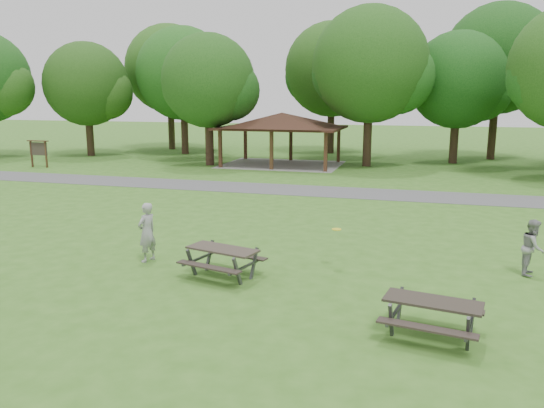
{
  "coord_description": "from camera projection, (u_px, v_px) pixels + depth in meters",
  "views": [
    {
      "loc": [
        5.89,
        -13.03,
        4.92
      ],
      "look_at": [
        1.0,
        4.0,
        1.3
      ],
      "focal_mm": 35.0,
      "sensor_mm": 36.0,
      "label": 1
    }
  ],
  "objects": [
    {
      "name": "pavilion",
      "position": [
        282.0,
        122.0,
        37.92
      ],
      "size": [
        8.6,
        7.01,
        3.76
      ],
      "color": "#361F13",
      "rests_on": "ground"
    },
    {
      "name": "asphalt_path",
      "position": [
        306.0,
        190.0,
        28.03
      ],
      "size": [
        120.0,
        3.2,
        0.02
      ],
      "primitive_type": "cube",
      "color": "#4E4E51",
      "rests_on": "ground"
    },
    {
      "name": "frisbee_thrower",
      "position": [
        147.0,
        232.0,
        15.9
      ],
      "size": [
        0.6,
        0.75,
        1.81
      ],
      "primitive_type": "imported",
      "rotation": [
        0.0,
        0.0,
        -1.85
      ],
      "color": "#979799",
      "rests_on": "ground"
    },
    {
      "name": "frisbee_in_flight",
      "position": [
        337.0,
        229.0,
        15.24
      ],
      "size": [
        0.34,
        0.34,
        0.02
      ],
      "color": "yellow",
      "rests_on": "ground"
    },
    {
      "name": "tree_row_f",
      "position": [
        459.0,
        83.0,
        38.36
      ],
      "size": [
        7.35,
        7.0,
        9.55
      ],
      "color": "black",
      "rests_on": "ground"
    },
    {
      "name": "tree_row_b",
      "position": [
        88.0,
        87.0,
        43.41
      ],
      "size": [
        7.14,
        6.8,
        9.28
      ],
      "color": "black",
      "rests_on": "ground"
    },
    {
      "name": "ground",
      "position": [
        198.0,
        275.0,
        14.85
      ],
      "size": [
        160.0,
        160.0,
        0.0
      ],
      "primitive_type": "plane",
      "color": "#366A1E",
      "rests_on": "ground"
    },
    {
      "name": "tree_row_c",
      "position": [
        184.0,
        76.0,
        44.63
      ],
      "size": [
        8.19,
        7.8,
        10.67
      ],
      "color": "#311E16",
      "rests_on": "ground"
    },
    {
      "name": "frisbee_catcher",
      "position": [
        533.0,
        247.0,
        14.73
      ],
      "size": [
        0.77,
        0.89,
        1.58
      ],
      "primitive_type": "imported",
      "rotation": [
        0.0,
        0.0,
        1.32
      ],
      "color": "gray",
      "rests_on": "ground"
    },
    {
      "name": "notice_board",
      "position": [
        38.0,
        149.0,
        36.95
      ],
      "size": [
        1.6,
        0.3,
        1.88
      ],
      "color": "#351D13",
      "rests_on": "ground"
    },
    {
      "name": "tree_row_d",
      "position": [
        209.0,
        84.0,
        37.32
      ],
      "size": [
        6.93,
        6.6,
        9.27
      ],
      "color": "black",
      "rests_on": "ground"
    },
    {
      "name": "tree_deep_a",
      "position": [
        170.0,
        71.0,
        48.62
      ],
      "size": [
        8.4,
        8.0,
        11.38
      ],
      "color": "black",
      "rests_on": "ground"
    },
    {
      "name": "picnic_table_middle",
      "position": [
        223.0,
        255.0,
        14.55
      ],
      "size": [
        2.3,
        2.02,
        0.86
      ],
      "color": "#332B24",
      "rests_on": "ground"
    },
    {
      "name": "picnic_table_far",
      "position": [
        432.0,
        309.0,
        10.88
      ],
      "size": [
        2.18,
        1.87,
        0.84
      ],
      "color": "black",
      "rests_on": "ground"
    },
    {
      "name": "tree_deep_b",
      "position": [
        333.0,
        72.0,
        45.09
      ],
      "size": [
        8.4,
        8.0,
        11.13
      ],
      "color": "black",
      "rests_on": "ground"
    },
    {
      "name": "tree_deep_c",
      "position": [
        500.0,
        62.0,
        40.52
      ],
      "size": [
        8.82,
        8.4,
        11.9
      ],
      "color": "#301E15",
      "rests_on": "ground"
    },
    {
      "name": "tree_row_e",
      "position": [
        371.0,
        68.0,
        36.49
      ],
      "size": [
        8.4,
        8.0,
        11.02
      ],
      "color": "black",
      "rests_on": "ground"
    }
  ]
}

